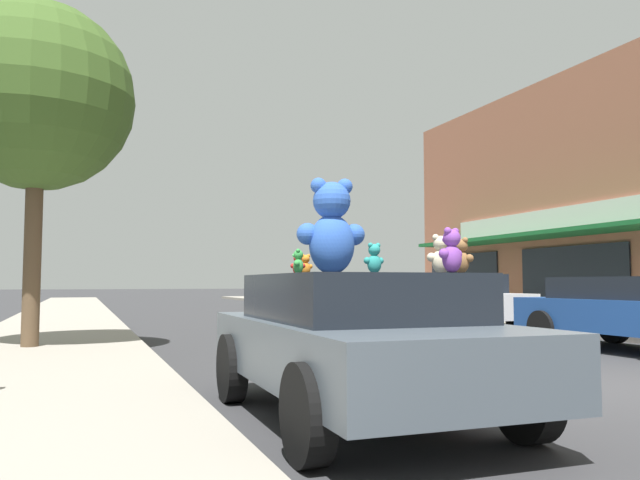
# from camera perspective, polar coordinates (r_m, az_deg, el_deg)

# --- Properties ---
(ground_plane) EXTENTS (260.00, 260.00, 0.00)m
(ground_plane) POSITION_cam_1_polar(r_m,az_deg,el_deg) (8.55, 24.40, -12.06)
(ground_plane) COLOR #333335
(sidewalk_near) EXTENTS (3.20, 90.00, 0.17)m
(sidewalk_near) POSITION_cam_1_polar(r_m,az_deg,el_deg) (6.10, -25.96, -14.65)
(sidewalk_near) COLOR gray
(sidewalk_near) RESTS_ON ground_plane
(plush_art_car) EXTENTS (2.08, 4.04, 1.34)m
(plush_art_car) POSITION_cam_1_polar(r_m,az_deg,el_deg) (5.86, 3.41, -9.00)
(plush_art_car) COLOR #4C5660
(plush_art_car) RESTS_ON ground_plane
(teddy_bear_giant) EXTENTS (0.70, 0.45, 0.93)m
(teddy_bear_giant) POSITION_cam_1_polar(r_m,az_deg,el_deg) (6.02, 1.07, 1.11)
(teddy_bear_giant) COLOR blue
(teddy_bear_giant) RESTS_ON plush_art_car
(teddy_bear_red) EXTENTS (0.16, 0.14, 0.22)m
(teddy_bear_red) POSITION_cam_1_polar(r_m,az_deg,el_deg) (6.30, -2.05, -2.25)
(teddy_bear_red) COLOR red
(teddy_bear_red) RESTS_ON plush_art_car
(teddy_bear_green) EXTENTS (0.13, 0.17, 0.23)m
(teddy_bear_green) POSITION_cam_1_polar(r_m,az_deg,el_deg) (5.68, -2.02, -2.01)
(teddy_bear_green) COLOR green
(teddy_bear_green) RESTS_ON plush_art_car
(teddy_bear_cream) EXTENTS (0.27, 0.17, 0.36)m
(teddy_bear_cream) POSITION_cam_1_polar(r_m,az_deg,el_deg) (5.70, 11.00, -1.33)
(teddy_bear_cream) COLOR beige
(teddy_bear_cream) RESTS_ON plush_art_car
(teddy_bear_orange) EXTENTS (0.17, 0.10, 0.23)m
(teddy_bear_orange) POSITION_cam_1_polar(r_m,az_deg,el_deg) (6.64, -1.33, -2.30)
(teddy_bear_orange) COLOR orange
(teddy_bear_orange) RESTS_ON plush_art_car
(teddy_bear_teal) EXTENTS (0.20, 0.12, 0.27)m
(teddy_bear_teal) POSITION_cam_1_polar(r_m,az_deg,el_deg) (5.42, 4.98, -1.71)
(teddy_bear_teal) COLOR teal
(teddy_bear_teal) RESTS_ON plush_art_car
(teddy_bear_purple) EXTENTS (0.28, 0.20, 0.37)m
(teddy_bear_purple) POSITION_cam_1_polar(r_m,az_deg,el_deg) (5.16, 11.94, -0.99)
(teddy_bear_purple) COLOR purple
(teddy_bear_purple) RESTS_ON plush_art_car
(teddy_bear_brown) EXTENTS (0.18, 0.23, 0.31)m
(teddy_bear_brown) POSITION_cam_1_polar(r_m,az_deg,el_deg) (5.55, 12.75, -1.45)
(teddy_bear_brown) COLOR olive
(teddy_bear_brown) RESTS_ON plush_art_car
(parked_car_far_center) EXTENTS (2.06, 4.48, 1.37)m
(parked_car_far_center) POSITION_cam_1_polar(r_m,az_deg,el_deg) (12.88, 26.84, -5.69)
(parked_car_far_center) COLOR #1E4793
(parked_car_far_center) RESTS_ON ground_plane
(parked_car_far_right) EXTENTS (1.98, 4.55, 1.49)m
(parked_car_far_right) POSITION_cam_1_polar(r_m,az_deg,el_deg) (17.36, 12.32, -5.36)
(parked_car_far_right) COLOR silver
(parked_car_far_right) RESTS_ON ground_plane
(street_tree) EXTENTS (3.34, 3.34, 6.06)m
(street_tree) POSITION_cam_1_polar(r_m,az_deg,el_deg) (12.36, -24.42, 11.79)
(street_tree) COLOR brown
(street_tree) RESTS_ON sidewalk_near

